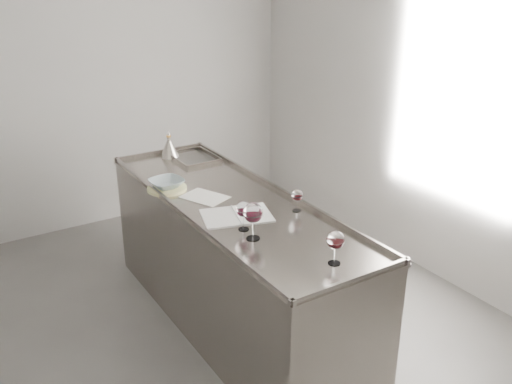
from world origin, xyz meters
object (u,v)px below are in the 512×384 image
notebook (237,216)px  wine_glass_middle (244,210)px  ceramic_bowl (167,183)px  wine_funnel (169,148)px  wine_glass_right (335,241)px  counter (233,265)px  wine_glass_left (253,214)px  wine_glass_small (297,196)px

notebook → wine_glass_middle: bearing=-90.8°
wine_glass_middle → notebook: wine_glass_middle is taller
ceramic_bowl → wine_funnel: wine_funnel is taller
wine_glass_right → wine_funnel: size_ratio=0.84×
wine_glass_middle → wine_funnel: 1.48m
wine_glass_right → wine_funnel: bearing=90.2°
counter → wine_glass_right: 1.16m
wine_glass_left → ceramic_bowl: (-0.11, 0.95, -0.11)m
wine_glass_left → wine_glass_right: size_ratio=1.18×
counter → wine_glass_middle: (-0.15, -0.39, 0.59)m
wine_glass_right → ceramic_bowl: (-0.32, 1.42, -0.08)m
notebook → wine_funnel: bearing=101.1°
counter → ceramic_bowl: bearing=122.9°
wine_glass_right → wine_glass_small: 0.69m
wine_glass_right → wine_glass_small: bearing=70.5°
ceramic_bowl → wine_glass_small: bearing=-54.4°
notebook → ceramic_bowl: bearing=122.8°
wine_glass_left → ceramic_bowl: bearing=96.8°
wine_glass_small → wine_funnel: bearing=99.5°
wine_glass_left → wine_glass_middle: size_ratio=1.23×
wine_funnel → wine_glass_left: bearing=-97.2°
wine_glass_middle → notebook: 0.22m
wine_glass_right → ceramic_bowl: wine_glass_right is taller
counter → wine_funnel: bearing=88.0°
wine_glass_middle → ceramic_bowl: 0.83m
wine_glass_small → wine_funnel: (-0.24, 1.42, -0.03)m
wine_glass_left → notebook: (0.07, 0.31, -0.15)m
counter → notebook: bearing=-113.0°
counter → wine_glass_left: bearing=-107.3°
wine_glass_right → ceramic_bowl: bearing=102.7°
wine_glass_middle → wine_glass_small: 0.43m
wine_funnel → notebook: bearing=-95.7°
notebook → ceramic_bowl: size_ratio=2.13×
wine_glass_left → wine_funnel: 1.62m
wine_glass_left → wine_glass_right: (0.21, -0.47, -0.02)m
wine_glass_right → notebook: 0.80m
wine_glass_left → wine_glass_small: size_ratio=1.51×
notebook → counter: bearing=83.8°
wine_glass_middle → wine_glass_right: (0.19, -0.60, 0.01)m
counter → wine_funnel: wine_funnel is taller
wine_glass_small → wine_funnel: size_ratio=0.65×
counter → wine_glass_left: 0.83m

